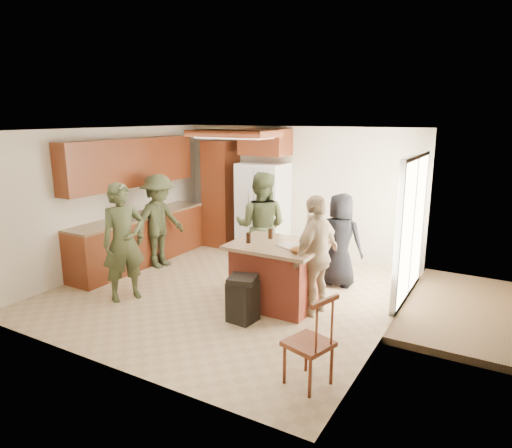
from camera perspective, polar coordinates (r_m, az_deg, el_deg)
The scene contains 12 objects.
person_front_left at distance 7.00m, azimuth -16.23°, elevation -2.19°, with size 0.64×0.47×1.76m, color #3B4327.
person_behind_left at distance 7.55m, azimuth 0.62°, elevation -0.32°, with size 0.88×0.55×1.82m, color #3B4327.
person_behind_right at distance 7.42m, azimuth 10.45°, elevation -1.98°, with size 0.74×0.48×1.52m, color black.
person_side_right at distance 6.30m, azimuth 7.52°, elevation -3.89°, with size 0.98×0.50×1.68m, color tan.
person_counter at distance 8.39m, azimuth -12.00°, elevation 0.34°, with size 1.09×0.51×1.69m, color #333921.
left_cabinetry at distance 8.66m, azimuth -14.61°, elevation 1.35°, with size 0.64×3.00×2.30m.
back_wall_units at distance 9.41m, azimuth -3.05°, elevation 5.33°, with size 1.80×0.60×2.45m.
refrigerator at distance 9.03m, azimuth 0.89°, elevation 1.91°, with size 0.90×0.76×1.80m.
kitchen_island at distance 6.61m, azimuth 2.60°, elevation -6.28°, with size 1.28×1.03×0.93m.
island_items at distance 6.30m, azimuth 4.09°, elevation -2.60°, with size 0.98×0.61×0.15m.
trash_bin at distance 6.17m, azimuth -1.66°, elevation -9.29°, with size 0.44×0.44×0.63m.
spindle_chair at distance 4.79m, azimuth 6.79°, elevation -14.69°, with size 0.52×0.52×0.99m.
Camera 1 is at (3.72, -5.63, 2.70)m, focal length 32.00 mm.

